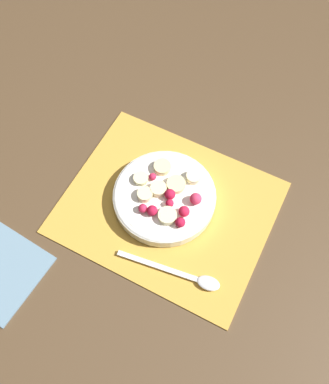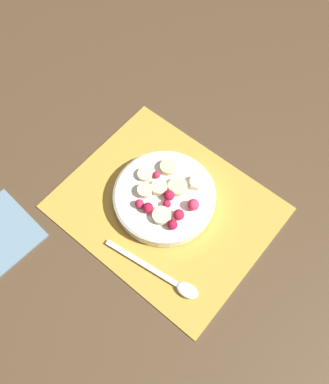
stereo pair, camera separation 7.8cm
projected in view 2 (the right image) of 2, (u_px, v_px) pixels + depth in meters
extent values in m
plane|color=#4C3823|center=(166.00, 208.00, 0.81)|extent=(3.00, 3.00, 0.00)
cube|color=gold|center=(166.00, 207.00, 0.81)|extent=(0.38, 0.31, 0.01)
cylinder|color=silver|center=(164.00, 197.00, 0.80)|extent=(0.19, 0.19, 0.02)
torus|color=silver|center=(164.00, 195.00, 0.80)|extent=(0.19, 0.19, 0.01)
cylinder|color=white|center=(164.00, 194.00, 0.79)|extent=(0.17, 0.17, 0.00)
cylinder|color=beige|center=(162.00, 216.00, 0.76)|extent=(0.05, 0.05, 0.01)
cylinder|color=beige|center=(159.00, 188.00, 0.79)|extent=(0.03, 0.03, 0.01)
cylinder|color=beige|center=(169.00, 167.00, 0.81)|extent=(0.04, 0.04, 0.01)
cylinder|color=beige|center=(176.00, 186.00, 0.79)|extent=(0.04, 0.04, 0.01)
cylinder|color=beige|center=(145.00, 175.00, 0.80)|extent=(0.04, 0.04, 0.01)
cylinder|color=beige|center=(145.00, 191.00, 0.79)|extent=(0.04, 0.04, 0.01)
cylinder|color=#F4EAB7|center=(197.00, 183.00, 0.79)|extent=(0.03, 0.03, 0.01)
sphere|color=#DB3356|center=(193.00, 205.00, 0.77)|extent=(0.02, 0.02, 0.02)
sphere|color=#D12347|center=(157.00, 175.00, 0.80)|extent=(0.01, 0.01, 0.01)
sphere|color=red|center=(179.00, 215.00, 0.76)|extent=(0.02, 0.02, 0.02)
sphere|color=#B21433|center=(172.00, 225.00, 0.75)|extent=(0.02, 0.02, 0.02)
sphere|color=#D12347|center=(139.00, 204.00, 0.77)|extent=(0.02, 0.02, 0.02)
sphere|color=red|center=(167.00, 204.00, 0.77)|extent=(0.02, 0.02, 0.02)
sphere|color=#B21433|center=(169.00, 195.00, 0.78)|extent=(0.02, 0.02, 0.02)
sphere|color=#B21433|center=(148.00, 208.00, 0.77)|extent=(0.02, 0.02, 0.02)
cube|color=silver|center=(142.00, 263.00, 0.75)|extent=(0.15, 0.03, 0.00)
ellipsoid|color=silver|center=(187.00, 290.00, 0.73)|extent=(0.04, 0.03, 0.01)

